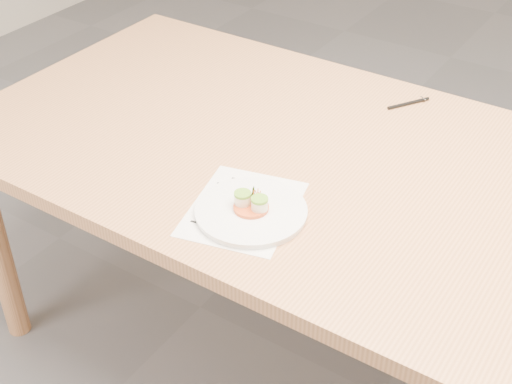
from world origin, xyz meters
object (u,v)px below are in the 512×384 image
Objects in this scene: dinner_plate at (251,211)px; recipe_sheet at (243,209)px; dining_table at (410,213)px; ballpoint_pen at (409,103)px.

dinner_plate is 0.03m from recipe_sheet.
recipe_sheet is (-0.29, -0.28, 0.07)m from dining_table.
ballpoint_pen is (-0.18, 0.37, 0.07)m from dining_table.
dinner_plate is 2.11× the size of ballpoint_pen.
recipe_sheet is at bearing 164.94° from dinner_plate.
dining_table is at bearing 47.25° from dinner_plate.
dining_table is at bearing 30.06° from recipe_sheet.
ballpoint_pen reaches higher than dining_table.
dinner_plate is at bearing -155.64° from ballpoint_pen.
dining_table is 7.19× the size of recipe_sheet.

